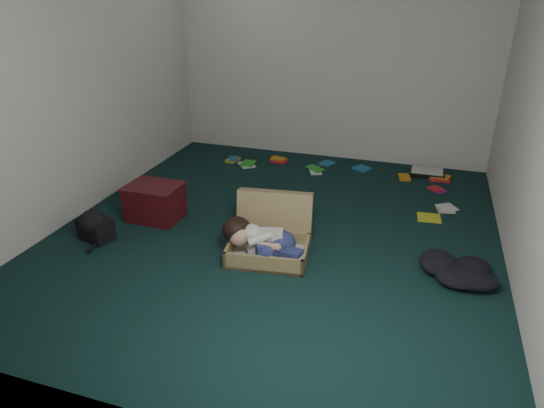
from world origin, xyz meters
The scene contains 12 objects.
floor centered at (0.00, 0.00, 0.00)m, with size 4.50×4.50×0.00m, color black.
wall_back centered at (0.00, 2.25, 1.30)m, with size 4.50×4.50×0.00m, color silver.
wall_front centered at (0.00, -2.25, 1.30)m, with size 4.50×4.50×0.00m, color silver.
wall_left centered at (-2.00, 0.00, 1.30)m, with size 4.50×4.50×0.00m, color silver.
wall_right centered at (2.00, 0.00, 1.30)m, with size 4.50×4.50×0.00m, color silver.
suitcase centered at (0.06, -0.36, 0.15)m, with size 0.75×0.73×0.49m.
person centered at (0.04, -0.53, 0.19)m, with size 0.74×0.36×0.30m.
maroon_bin centered at (-1.23, -0.11, 0.18)m, with size 0.52×0.41×0.35m.
backpack centered at (-1.52, -0.65, 0.11)m, with size 0.37×0.30×0.22m, color black, non-canonical shape.
clothing_pile centered at (1.58, -0.30, 0.08)m, with size 0.49×0.40×0.15m, color black, non-canonical shape.
paper_tray centered at (1.30, 1.95, 0.03)m, with size 0.41×0.31×0.06m.
book_scatter centered at (0.52, 1.60, 0.01)m, with size 2.84×1.48×0.02m.
Camera 1 is at (1.20, -3.86, 2.17)m, focal length 32.00 mm.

